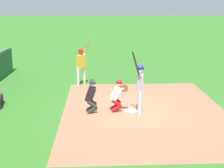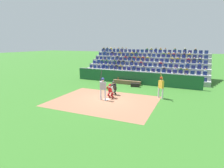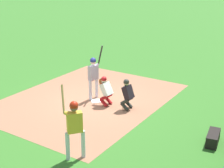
{
  "view_description": "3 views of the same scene",
  "coord_description": "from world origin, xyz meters",
  "px_view_note": "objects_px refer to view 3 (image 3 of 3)",
  "views": [
    {
      "loc": [
        11.41,
        -0.98,
        4.16
      ],
      "look_at": [
        -0.16,
        -0.75,
        1.06
      ],
      "focal_mm": 50.16,
      "sensor_mm": 36.0,
      "label": 1
    },
    {
      "loc": [
        -6.71,
        13.2,
        4.6
      ],
      "look_at": [
        -0.12,
        -0.8,
        1.17
      ],
      "focal_mm": 29.77,
      "sensor_mm": 36.0,
      "label": 2
    },
    {
      "loc": [
        -10.67,
        -8.18,
        5.59
      ],
      "look_at": [
        0.38,
        -0.57,
        0.8
      ],
      "focal_mm": 53.39,
      "sensor_mm": 36.0,
      "label": 3
    }
  ],
  "objects_px": {
    "batter_at_plate": "(94,73)",
    "home_plate_umpire": "(127,93)",
    "home_plate_marker": "(96,101)",
    "on_deck_batter": "(74,123)",
    "equipment_duffel_bag": "(213,138)",
    "catcher_crouching": "(106,89)"
  },
  "relations": [
    {
      "from": "batter_at_plate",
      "to": "home_plate_umpire",
      "type": "bearing_deg",
      "value": -94.17
    },
    {
      "from": "home_plate_marker",
      "to": "equipment_duffel_bag",
      "type": "distance_m",
      "value": 5.44
    },
    {
      "from": "batter_at_plate",
      "to": "equipment_duffel_bag",
      "type": "distance_m",
      "value": 5.82
    },
    {
      "from": "home_plate_umpire",
      "to": "equipment_duffel_bag",
      "type": "xyz_separation_m",
      "value": [
        -0.77,
        -3.85,
        -0.51
      ]
    },
    {
      "from": "equipment_duffel_bag",
      "to": "on_deck_batter",
      "type": "bearing_deg",
      "value": 125.26
    },
    {
      "from": "home_plate_marker",
      "to": "equipment_duffel_bag",
      "type": "height_order",
      "value": "equipment_duffel_bag"
    },
    {
      "from": "batter_at_plate",
      "to": "on_deck_batter",
      "type": "relative_size",
      "value": 1.04
    },
    {
      "from": "batter_at_plate",
      "to": "home_plate_umpire",
      "type": "height_order",
      "value": "batter_at_plate"
    },
    {
      "from": "home_plate_marker",
      "to": "home_plate_umpire",
      "type": "bearing_deg",
      "value": -87.68
    },
    {
      "from": "batter_at_plate",
      "to": "on_deck_batter",
      "type": "distance_m",
      "value": 4.88
    },
    {
      "from": "home_plate_umpire",
      "to": "on_deck_batter",
      "type": "bearing_deg",
      "value": -170.4
    },
    {
      "from": "home_plate_marker",
      "to": "batter_at_plate",
      "type": "xyz_separation_m",
      "value": [
        0.19,
        0.28,
        1.17
      ]
    },
    {
      "from": "home_plate_umpire",
      "to": "home_plate_marker",
      "type": "bearing_deg",
      "value": 92.32
    },
    {
      "from": "home_plate_marker",
      "to": "on_deck_batter",
      "type": "bearing_deg",
      "value": -150.89
    },
    {
      "from": "batter_at_plate",
      "to": "home_plate_umpire",
      "type": "distance_m",
      "value": 1.88
    },
    {
      "from": "home_plate_umpire",
      "to": "on_deck_batter",
      "type": "xyz_separation_m",
      "value": [
        -4.05,
        -0.69,
        0.48
      ]
    },
    {
      "from": "catcher_crouching",
      "to": "equipment_duffel_bag",
      "type": "height_order",
      "value": "catcher_crouching"
    },
    {
      "from": "equipment_duffel_bag",
      "to": "on_deck_batter",
      "type": "relative_size",
      "value": 0.4
    },
    {
      "from": "catcher_crouching",
      "to": "home_plate_umpire",
      "type": "bearing_deg",
      "value": -82.06
    },
    {
      "from": "equipment_duffel_bag",
      "to": "catcher_crouching",
      "type": "bearing_deg",
      "value": 71.79
    },
    {
      "from": "catcher_crouching",
      "to": "on_deck_batter",
      "type": "xyz_separation_m",
      "value": [
        -3.92,
        -1.67,
        0.48
      ]
    },
    {
      "from": "catcher_crouching",
      "to": "home_plate_umpire",
      "type": "distance_m",
      "value": 0.99
    }
  ]
}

